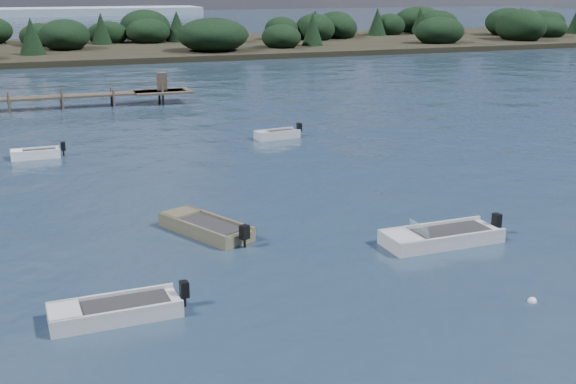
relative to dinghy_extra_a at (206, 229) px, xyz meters
name	(u,v)px	position (x,y,z in m)	size (l,w,h in m)	color
ground	(102,87)	(0.88, 47.51, -0.16)	(400.00, 400.00, 0.00)	#172637
dinghy_extra_a	(206,229)	(0.00, 0.00, 0.00)	(3.45, 4.88, 1.22)	#70694A
tender_far_white	(36,155)	(-6.48, 17.18, -0.01)	(3.24, 1.16, 1.11)	white
dinghy_mid_grey	(115,314)	(-4.73, -7.00, -0.01)	(4.54, 1.72, 1.14)	#AEB3B6
tender_far_grey_b	(277,136)	(9.44, 17.46, 0.00)	(3.49, 1.59, 1.18)	#AEB3B6
dinghy_mid_white_a	(441,239)	(8.92, -4.59, 0.00)	(5.42, 2.00, 1.26)	#AEB3B6
buoy_b	(532,302)	(8.76, -10.65, -0.16)	(0.32, 0.32, 0.32)	silver
far_headland	(230,35)	(25.88, 87.51, 1.80)	(190.00, 40.00, 5.80)	black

